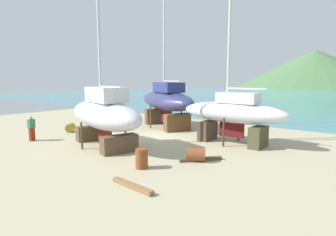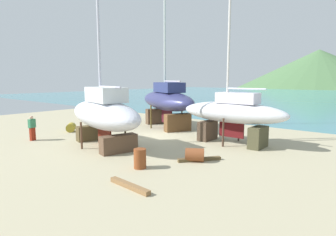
# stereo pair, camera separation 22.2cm
# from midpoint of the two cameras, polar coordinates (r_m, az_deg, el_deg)

# --- Properties ---
(ground_plane) EXTENTS (42.99, 42.99, 0.00)m
(ground_plane) POSITION_cam_midpoint_polar(r_m,az_deg,el_deg) (19.13, -6.05, -4.49)
(ground_plane) COLOR tan
(sea_water) EXTENTS (138.37, 93.70, 0.01)m
(sea_water) POSITION_cam_midpoint_polar(r_m,az_deg,el_deg) (72.06, 28.65, 3.70)
(sea_water) COLOR teal
(sea_water) RESTS_ON ground
(headland_hill) EXTENTS (147.58, 147.58, 36.07)m
(headland_hill) POSITION_cam_midpoint_polar(r_m,az_deg,el_deg) (155.10, 27.26, 5.54)
(headland_hill) COLOR #4A6F43
(headland_hill) RESTS_ON ground
(sailboat_large_starboard) EXTENTS (8.45, 4.56, 14.74)m
(sailboat_large_starboard) POSITION_cam_midpoint_polar(r_m,az_deg,el_deg) (17.55, -13.13, 0.88)
(sailboat_large_starboard) COLOR #4E4127
(sailboat_large_starboard) RESTS_ON ground
(sailboat_mid_port) EXTENTS (7.06, 2.22, 11.02)m
(sailboat_mid_port) POSITION_cam_midpoint_polar(r_m,az_deg,el_deg) (18.19, 12.56, 0.98)
(sailboat_mid_port) COLOR #49382A
(sailboat_mid_port) RESTS_ON ground
(sailboat_far_slipway) EXTENTS (8.70, 6.00, 13.12)m
(sailboat_far_slipway) POSITION_cam_midpoint_polar(r_m,az_deg,el_deg) (23.86, -0.60, 3.49)
(sailboat_far_slipway) COLOR brown
(sailboat_far_slipway) RESTS_ON ground
(worker) EXTENTS (0.35, 0.49, 1.66)m
(worker) POSITION_cam_midpoint_polar(r_m,az_deg,el_deg) (20.84, -26.15, -1.83)
(worker) COLOR maroon
(worker) RESTS_ON ground
(barrel_ochre) EXTENTS (1.14, 1.05, 0.67)m
(barrel_ochre) POSITION_cam_midpoint_polar(r_m,az_deg,el_deg) (14.26, 5.24, -7.41)
(barrel_ochre) COLOR brown
(barrel_ochre) RESTS_ON ground
(barrel_tipped_left) EXTENTS (0.67, 0.67, 0.92)m
(barrel_tipped_left) POSITION_cam_midpoint_polar(r_m,az_deg,el_deg) (13.16, -5.84, -8.18)
(barrel_tipped_left) COLOR brown
(barrel_tipped_left) RESTS_ON ground
(barrel_tipped_right) EXTENTS (1.03, 1.01, 0.67)m
(barrel_tipped_right) POSITION_cam_midpoint_polar(r_m,az_deg,el_deg) (29.54, -14.93, 0.34)
(barrel_tipped_right) COLOR brown
(barrel_tipped_right) RESTS_ON ground
(barrel_tar_black) EXTENTS (1.12, 1.09, 0.67)m
(barrel_tar_black) POSITION_cam_midpoint_polar(r_m,az_deg,el_deg) (23.24, -19.41, -1.85)
(barrel_tar_black) COLOR olive
(barrel_tar_black) RESTS_ON ground
(timber_short_skew) EXTENTS (2.16, 0.38, 0.18)m
(timber_short_skew) POSITION_cam_midpoint_polar(r_m,az_deg,el_deg) (11.03, -7.83, -13.46)
(timber_short_skew) COLOR brown
(timber_short_skew) RESTS_ON ground
(timber_short_cross) EXTENTS (2.58, 1.01, 0.12)m
(timber_short_cross) POSITION_cam_midpoint_polar(r_m,az_deg,el_deg) (29.21, -16.03, -0.33)
(timber_short_cross) COLOR brown
(timber_short_cross) RESTS_ON ground
(timber_plank_far) EXTENTS (1.53, 1.93, 0.16)m
(timber_plank_far) POSITION_cam_midpoint_polar(r_m,az_deg,el_deg) (14.43, 6.19, -8.28)
(timber_plank_far) COLOR brown
(timber_plank_far) RESTS_ON ground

